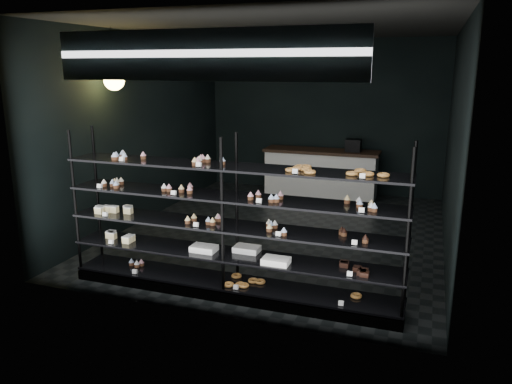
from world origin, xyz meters
TOP-DOWN VIEW (x-y plane):
  - room at (0.00, 0.00)m, footprint 5.01×6.01m
  - display_shelf at (0.06, -2.45)m, footprint 4.00×0.50m
  - signage at (0.00, -2.93)m, footprint 3.30×0.05m
  - pendant_lamp at (-2.20, -1.24)m, footprint 0.30×0.30m
  - service_counter at (0.10, 2.50)m, footprint 2.35×0.65m

SIDE VIEW (x-z plane):
  - service_counter at x=0.10m, z-range -0.11..1.12m
  - display_shelf at x=0.06m, z-range -0.33..1.58m
  - room at x=0.00m, z-range 0.00..3.20m
  - pendant_lamp at x=-2.20m, z-range 2.01..2.89m
  - signage at x=0.00m, z-range 2.50..3.00m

